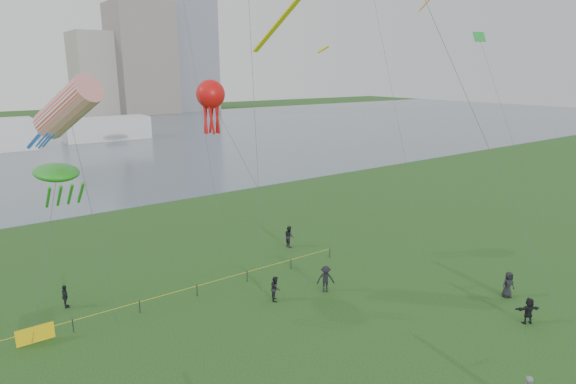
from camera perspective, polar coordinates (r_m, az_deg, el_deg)
lake at (r=114.68m, az=-27.62°, el=5.06°), size 400.00×120.00×0.08m
building_mid at (r=185.36m, az=-16.95°, el=14.84°), size 20.00×20.00×38.00m
building_low at (r=186.88m, az=-21.61°, el=12.92°), size 16.00×18.00×28.00m
pavilion_right at (r=115.29m, az=-20.71°, el=7.05°), size 18.00×7.00×5.00m
fence at (r=32.35m, az=-20.82°, el=-13.41°), size 24.07×0.07×1.05m
spectator_a at (r=32.94m, az=-1.49°, el=-11.34°), size 0.99×1.04×1.69m
spectator_b at (r=34.09m, az=4.48°, el=-10.25°), size 1.43×1.28×1.92m
spectator_c at (r=35.13m, az=-24.91°, el=-11.16°), size 0.47×0.95×1.56m
spectator_d at (r=36.51m, az=24.63°, el=-9.94°), size 1.03×0.84×1.83m
spectator_e at (r=33.55m, az=26.61°, el=-12.47°), size 1.60×1.19×1.67m
spectator_g at (r=42.34m, az=0.14°, el=-5.27°), size 0.88×1.03×1.86m
kite_windsock at (r=30.20m, az=-24.62°, el=9.08°), size 4.25×5.10×14.93m
kite_creature at (r=30.02m, az=-25.77°, el=2.06°), size 3.70×4.62×9.91m
kite_octopus at (r=36.39m, az=-9.16°, el=11.24°), size 4.56×8.54×14.43m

